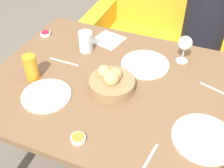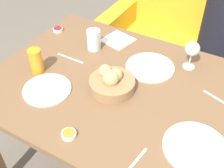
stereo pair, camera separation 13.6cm
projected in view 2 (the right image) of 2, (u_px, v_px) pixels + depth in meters
name	position (u px, v px, depth m)	size (l,w,h in m)	color
dining_table	(128.00, 102.00, 1.45)	(1.41, 0.98, 0.78)	brown
couch	(191.00, 53.00, 2.41)	(1.44, 0.70, 0.87)	gold
seated_person	(217.00, 49.00, 2.10)	(0.31, 0.41, 1.20)	#23232D
bread_basket	(111.00, 82.00, 1.36)	(0.22, 0.22, 0.12)	#99754C
plate_near_left	(47.00, 89.00, 1.37)	(0.24, 0.24, 0.01)	silver
plate_near_right	(196.00, 148.00, 1.11)	(0.26, 0.26, 0.01)	silver
plate_far_center	(150.00, 67.00, 1.50)	(0.26, 0.26, 0.01)	silver
juice_glass	(36.00, 61.00, 1.44)	(0.07, 0.07, 0.13)	orange
water_tumbler	(94.00, 40.00, 1.61)	(0.08, 0.08, 0.12)	silver
wine_glass	(192.00, 50.00, 1.44)	(0.08, 0.08, 0.16)	silver
jam_bowl_berry	(58.00, 29.00, 1.79)	(0.06, 0.06, 0.02)	white
jam_bowl_honey	(69.00, 134.00, 1.16)	(0.06, 0.06, 0.02)	white
fork_silver	(71.00, 58.00, 1.57)	(0.18, 0.01, 0.00)	#B7B7BC
knife_silver	(134.00, 164.00, 1.06)	(0.04, 0.18, 0.00)	#B7B7BC
spoon_coffee	(215.00, 98.00, 1.33)	(0.13, 0.05, 0.00)	#B7B7BC
napkin	(118.00, 40.00, 1.71)	(0.20, 0.20, 0.00)	silver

